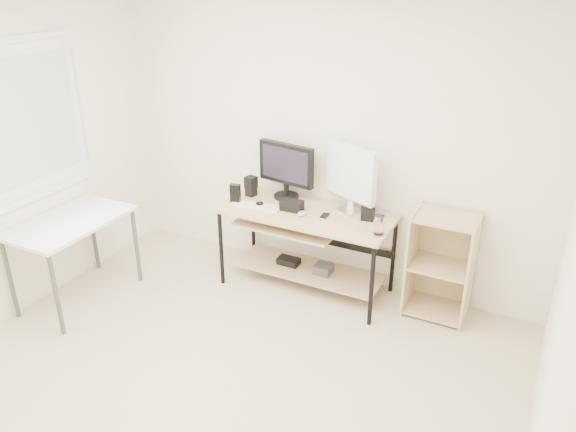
# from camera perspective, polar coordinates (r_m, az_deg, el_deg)

# --- Properties ---
(room) EXTENTS (4.01, 4.01, 2.62)m
(room) POSITION_cam_1_polar(r_m,az_deg,el_deg) (3.40, -11.80, -0.34)
(room) COLOR beige
(room) RESTS_ON ground
(desk) EXTENTS (1.50, 0.65, 0.75)m
(desk) POSITION_cam_1_polar(r_m,az_deg,el_deg) (4.92, 1.63, -1.74)
(desk) COLOR tan
(desk) RESTS_ON ground
(side_table) EXTENTS (0.60, 1.00, 0.75)m
(side_table) POSITION_cam_1_polar(r_m,az_deg,el_deg) (5.02, -21.19, -1.25)
(side_table) COLOR white
(side_table) RESTS_ON ground
(shelf_unit) EXTENTS (0.50, 0.40, 0.90)m
(shelf_unit) POSITION_cam_1_polar(r_m,az_deg,el_deg) (4.78, 15.35, -4.68)
(shelf_unit) COLOR #CFB581
(shelf_unit) RESTS_ON ground
(black_monitor) EXTENTS (0.55, 0.23, 0.51)m
(black_monitor) POSITION_cam_1_polar(r_m,az_deg,el_deg) (5.00, -0.19, 4.98)
(black_monitor) COLOR black
(black_monitor) RESTS_ON desk
(white_imac) EXTENTS (0.52, 0.27, 0.58)m
(white_imac) POSITION_cam_1_polar(r_m,az_deg,el_deg) (4.72, 6.36, 4.23)
(white_imac) COLOR silver
(white_imac) RESTS_ON desk
(keyboard) EXTENTS (0.46, 0.16, 0.02)m
(keyboard) POSITION_cam_1_polar(r_m,az_deg,el_deg) (4.92, -3.26, 1.05)
(keyboard) COLOR white
(keyboard) RESTS_ON desk
(mouse) EXTENTS (0.07, 0.11, 0.04)m
(mouse) POSITION_cam_1_polar(r_m,az_deg,el_deg) (4.73, 1.42, 0.26)
(mouse) COLOR #B9B9BF
(mouse) RESTS_ON desk
(center_speaker) EXTENTS (0.20, 0.10, 0.10)m
(center_speaker) POSITION_cam_1_polar(r_m,az_deg,el_deg) (4.81, 0.38, 1.09)
(center_speaker) COLOR black
(center_speaker) RESTS_ON desk
(speaker_left) EXTENTS (0.11, 0.11, 0.18)m
(speaker_left) POSITION_cam_1_polar(r_m,az_deg,el_deg) (5.12, -3.78, 3.09)
(speaker_left) COLOR black
(speaker_left) RESTS_ON desk
(speaker_right) EXTENTS (0.12, 0.12, 0.13)m
(speaker_right) POSITION_cam_1_polar(r_m,az_deg,el_deg) (4.69, 8.14, 0.37)
(speaker_right) COLOR black
(speaker_right) RESTS_ON desk
(audio_controller) EXTENTS (0.10, 0.07, 0.17)m
(audio_controller) POSITION_cam_1_polar(r_m,az_deg,el_deg) (4.98, -5.37, 2.29)
(audio_controller) COLOR black
(audio_controller) RESTS_ON desk
(volume_puck) EXTENTS (0.07, 0.07, 0.03)m
(volume_puck) POSITION_cam_1_polar(r_m,az_deg,el_deg) (4.93, -2.89, 1.19)
(volume_puck) COLOR black
(volume_puck) RESTS_ON desk
(smartphone) EXTENTS (0.07, 0.11, 0.01)m
(smartphone) POSITION_cam_1_polar(r_m,az_deg,el_deg) (4.74, 3.78, 0.06)
(smartphone) COLOR black
(smartphone) RESTS_ON desk
(coaster) EXTENTS (0.10, 0.10, 0.01)m
(coaster) POSITION_cam_1_polar(r_m,az_deg,el_deg) (4.47, 9.16, -1.84)
(coaster) COLOR #A27949
(coaster) RESTS_ON desk
(drinking_glass) EXTENTS (0.08, 0.08, 0.16)m
(drinking_glass) POSITION_cam_1_polar(r_m,az_deg,el_deg) (4.43, 9.23, -0.90)
(drinking_glass) COLOR white
(drinking_glass) RESTS_ON coaster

